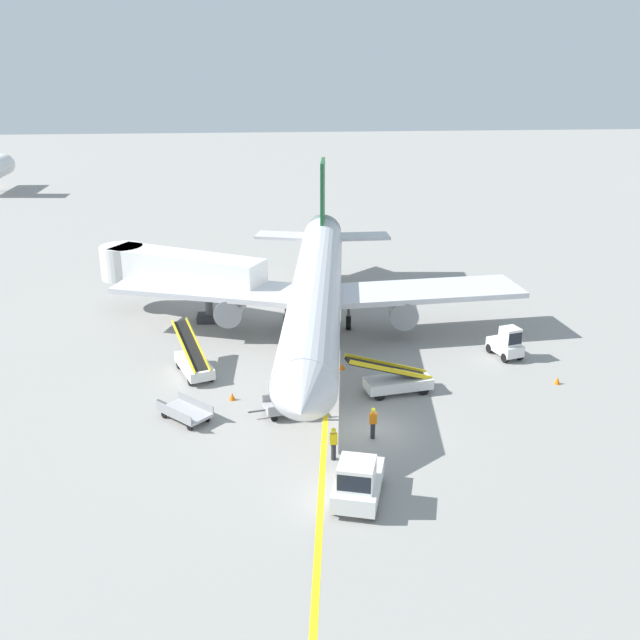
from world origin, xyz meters
TOP-DOWN VIEW (x-y plane):
  - ground_plane at (0.00, 0.00)m, footprint 300.00×300.00m
  - taxi_line_yellow at (-1.74, 5.00)m, footprint 9.88×79.46m
  - airliner at (-1.67, 13.37)m, footprint 28.40×35.33m
  - jet_bridge at (-11.93, 18.50)m, footprint 12.46×8.42m
  - pushback_tug at (-1.47, -6.10)m, footprint 2.81×3.98m
  - baggage_tug_near_wing at (10.15, 8.72)m, footprint 1.93×2.67m
  - belt_loader_forward_hold at (-9.60, 7.87)m, footprint 2.89×5.13m
  - belt_loader_aft_hold at (2.15, 4.22)m, footprint 5.15×2.14m
  - baggage_cart_loaded at (-3.99, 2.20)m, footprint 3.84×2.08m
  - baggage_cart_empty_trailing at (-9.60, 2.01)m, footprint 3.23×3.22m
  - ground_crew_marshaller at (0.03, -0.77)m, footprint 0.36×0.24m
  - ground_crew_wing_walker at (-2.16, -2.62)m, footprint 0.36×0.24m
  - safety_cone_nose_left at (-7.19, 4.12)m, footprint 0.36×0.36m
  - safety_cone_nose_right at (-1.83, 18.29)m, footprint 0.36×0.36m
  - safety_cone_wingtip_left at (11.86, 4.56)m, footprint 0.36×0.36m
  - safety_cone_wingtip_right at (-0.55, 7.69)m, footprint 0.36×0.36m

SIDE VIEW (x-z plane):
  - ground_plane at x=0.00m, z-range 0.00..0.00m
  - taxi_line_yellow at x=-1.74m, z-range 0.00..0.01m
  - safety_cone_nose_left at x=-7.19m, z-range 0.00..0.44m
  - safety_cone_nose_right at x=-1.83m, z-range 0.00..0.44m
  - safety_cone_wingtip_left at x=11.86m, z-range 0.00..0.44m
  - safety_cone_wingtip_right at x=-0.55m, z-range 0.00..0.44m
  - baggage_cart_loaded at x=-3.99m, z-range 0.00..0.94m
  - baggage_cart_empty_trailing at x=-9.60m, z-range 0.00..0.94m
  - belt_loader_forward_hold at x=-9.60m, z-range -0.52..2.07m
  - belt_loader_aft_hold at x=2.15m, z-range -0.52..2.07m
  - ground_crew_marshaller at x=0.03m, z-range 0.06..1.76m
  - ground_crew_wing_walker at x=-2.16m, z-range 0.06..1.76m
  - baggage_tug_near_wing at x=10.15m, z-range -0.12..1.98m
  - pushback_tug at x=-1.47m, z-range -0.11..2.09m
  - airliner at x=-1.67m, z-range -1.63..8.47m
  - jet_bridge at x=-11.93m, z-range 1.12..5.97m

